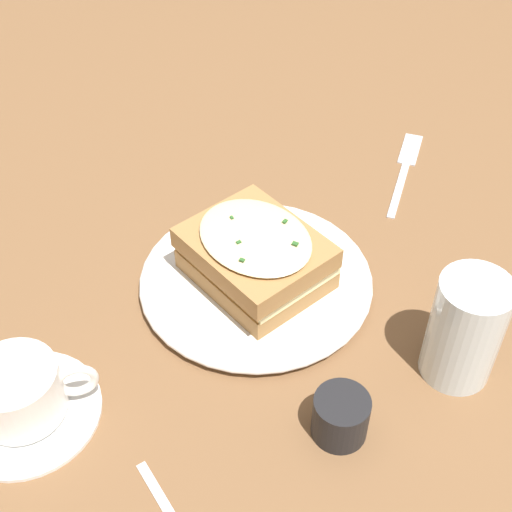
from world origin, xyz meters
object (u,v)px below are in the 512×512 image
Objects in this scene: dinner_plate at (256,280)px; water_glass at (465,330)px; condiment_pot at (341,416)px; sandwich at (257,255)px; teacup_with_saucer at (21,397)px; fork at (406,163)px.

water_glass reaches higher than dinner_plate.
dinner_plate is 4.94× the size of condiment_pot.
sandwich is 0.18m from condiment_pot.
teacup_with_saucer is at bearing 81.43° from sandwich.
teacup_with_saucer is at bearing 40.91° from condiment_pot.
sandwich is 3.03× the size of condiment_pot.
sandwich is (-0.00, 0.00, 0.04)m from dinner_plate.
water_glass reaches higher than fork.
dinner_plate is 0.04m from sandwich.
water_glass is at bearing -8.44° from teacup_with_saucer.
sandwich is 1.33× the size of water_glass.
teacup_with_saucer is 2.74× the size of condiment_pot.
sandwich is at bearing 158.28° from dinner_plate.
condiment_pot is at bearing -19.46° from teacup_with_saucer.
teacup_with_saucer reaches higher than dinner_plate.
dinner_plate is 1.63× the size of sandwich.
teacup_with_saucer is at bearing -118.84° from fork.
fork is (0.22, -0.22, -0.05)m from water_glass.
sandwich is at bearing 15.39° from water_glass.
condiment_pot reaches higher than dinner_plate.
teacup_with_saucer reaches higher than fork.
water_glass reaches higher than teacup_with_saucer.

